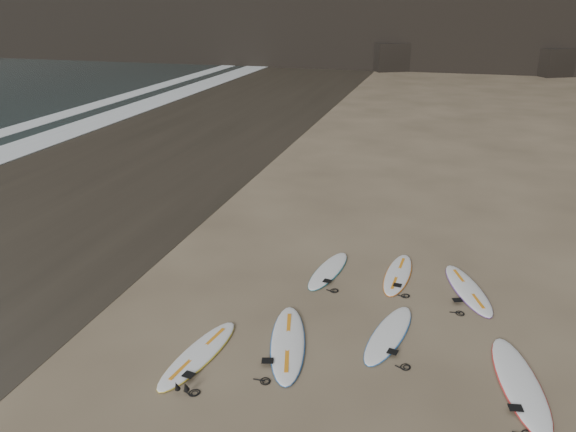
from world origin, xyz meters
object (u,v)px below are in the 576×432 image
surfboard_0 (199,354)px  surfboard_6 (398,274)px  surfboard_1 (288,342)px  surfboard_7 (468,289)px  surfboard_3 (520,383)px  surfboard_5 (328,270)px  surfboard_2 (389,334)px

surfboard_0 → surfboard_6: (3.32, 4.36, -0.00)m
surfboard_1 → surfboard_7: (3.42, 3.20, -0.00)m
surfboard_0 → surfboard_3: 5.82m
surfboard_7 → surfboard_5: bearing=158.9°
surfboard_5 → surfboard_2: bearing=-45.2°
surfboard_5 → surfboard_6: 1.70m
surfboard_3 → surfboard_6: size_ratio=1.19×
surfboard_5 → surfboard_1: bearing=-83.0°
surfboard_0 → surfboard_7: bearing=48.6°
surfboard_2 → surfboard_6: surfboard_2 is taller
surfboard_1 → surfboard_2: surfboard_1 is taller
surfboard_5 → surfboard_7: size_ratio=0.90×
surfboard_1 → surfboard_5: surfboard_1 is taller
surfboard_5 → surfboard_6: surfboard_6 is taller
surfboard_0 → surfboard_6: surfboard_0 is taller
surfboard_0 → surfboard_6: size_ratio=1.05×
surfboard_3 → surfboard_0: bearing=176.9°
surfboard_3 → surfboard_6: (-2.45, 3.62, -0.01)m
surfboard_2 → surfboard_3: 2.55m
surfboard_5 → surfboard_7: bearing=7.7°
surfboard_6 → surfboard_1: bearing=-112.8°
surfboard_1 → surfboard_3: size_ratio=0.97×
surfboard_0 → surfboard_2: size_ratio=1.03×
surfboard_2 → surfboard_5: (-1.75, 2.43, -0.00)m
surfboard_2 → surfboard_7: (1.55, 2.35, 0.00)m
surfboard_0 → surfboard_2: surfboard_0 is taller
surfboard_2 → surfboard_6: size_ratio=1.02×
surfboard_2 → surfboard_7: 2.82m
surfboard_2 → surfboard_7: size_ratio=0.95×
surfboard_0 → surfboard_1: (1.52, 0.82, 0.00)m
surfboard_5 → surfboard_0: bearing=-102.8°
surfboard_2 → surfboard_6: (-0.08, 2.70, -0.00)m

